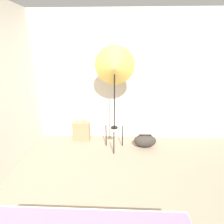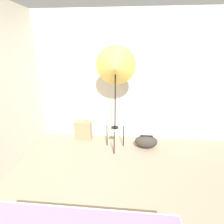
% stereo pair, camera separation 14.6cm
% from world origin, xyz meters
% --- Properties ---
extents(wall_back, '(8.00, 0.05, 2.60)m').
position_xyz_m(wall_back, '(0.00, 2.53, 1.30)').
color(wall_back, beige).
rests_on(wall_back, ground_plane).
extents(photo_umbrella, '(0.70, 0.36, 1.96)m').
position_xyz_m(photo_umbrella, '(0.25, 2.00, 1.58)').
color(photo_umbrella, black).
rests_on(photo_umbrella, ground_plane).
extents(tote_bag, '(0.36, 0.14, 0.60)m').
position_xyz_m(tote_bag, '(-0.48, 2.33, 0.21)').
color(tote_bag, '#9E7A56').
rests_on(tote_bag, ground_plane).
extents(duffel_bag, '(0.45, 0.26, 0.27)m').
position_xyz_m(duffel_bag, '(0.87, 2.09, 0.13)').
color(duffel_bag, '#332D28').
rests_on(duffel_bag, ground_plane).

